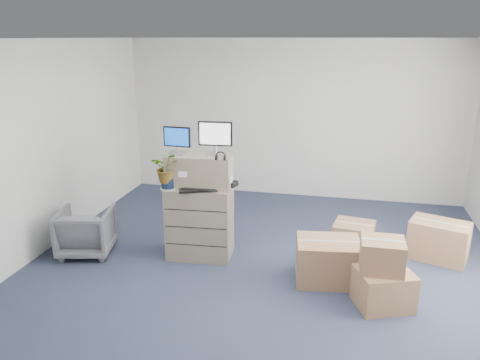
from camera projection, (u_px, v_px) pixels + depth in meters
The scene contains 16 objects.
ground at pixel (255, 288), 5.47m from camera, with size 7.00×7.00×0.00m, color #22283D.
wall_back at pixel (293, 120), 8.33m from camera, with size 6.00×0.02×2.80m, color silver.
filing_cabinet_lower at pixel (200, 222), 6.16m from camera, with size 0.83×0.51×0.97m, color gray.
filing_cabinet_upper at pixel (199, 170), 6.00m from camera, with size 0.83×0.41×0.41m, color gray.
monitor_left at pixel (177, 139), 5.90m from camera, with size 0.36×0.15×0.35m.
monitor_right at pixel (215, 136), 5.86m from camera, with size 0.43×0.18×0.43m.
headphones at pixel (221, 156), 5.71m from camera, with size 0.13×0.13×0.01m, color black.
keyboard at pixel (198, 190), 5.87m from camera, with size 0.48×0.20×0.02m, color black.
mouse at pixel (219, 188), 5.90m from camera, with size 0.10×0.06×0.03m, color silver.
water_bottle at pixel (206, 176), 6.03m from camera, with size 0.07×0.07×0.25m, color gray.
phone_dock at pixel (200, 184), 6.01m from camera, with size 0.06×0.05×0.12m.
external_drive at pixel (229, 184), 6.05m from camera, with size 0.20×0.15×0.06m, color black.
tissue_box at pixel (224, 179), 6.00m from camera, with size 0.22×0.11×0.08m, color #397BC2.
potted_plant at pixel (167, 172), 5.87m from camera, with size 0.36×0.40×0.40m.
office_chair at pixel (86, 229), 6.26m from camera, with size 0.67×0.63×0.69m, color #58585D.
cardboard_boxes at pixel (376, 255), 5.71m from camera, with size 2.22×2.06×0.77m.
Camera 1 is at (0.89, -4.77, 2.82)m, focal length 35.00 mm.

